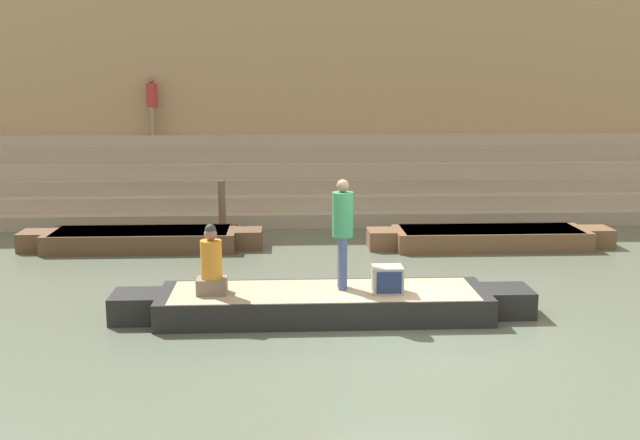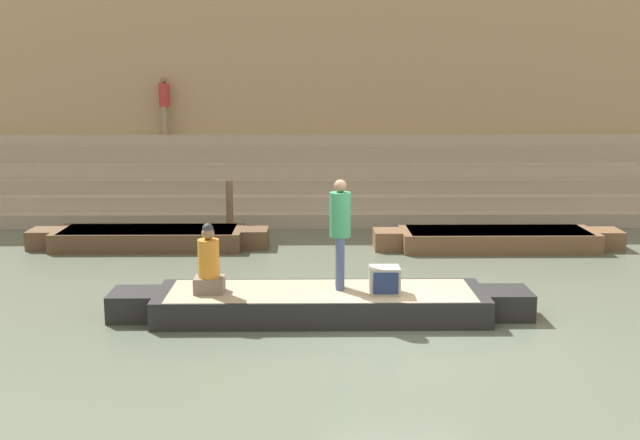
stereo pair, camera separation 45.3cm
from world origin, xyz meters
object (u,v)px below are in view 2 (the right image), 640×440
(tv_set, at_px, (385,280))
(moored_boat_shore, at_px, (149,238))
(mooring_post, at_px, (230,209))
(person_rowing, at_px, (209,265))
(person_standing, at_px, (340,226))
(person_on_steps, at_px, (164,101))
(rowboat_main, at_px, (321,303))
(moored_boat_distant, at_px, (497,239))

(tv_set, distance_m, moored_boat_shore, 6.94)
(moored_boat_shore, xyz_separation_m, mooring_post, (1.69, 0.98, 0.47))
(person_rowing, relative_size, tv_set, 2.36)
(mooring_post, bearing_deg, tv_set, -63.31)
(person_standing, bearing_deg, person_on_steps, 106.60)
(person_standing, bearing_deg, moored_boat_shore, 121.92)
(mooring_post, bearing_deg, person_standing, -67.78)
(tv_set, xyz_separation_m, person_on_steps, (-5.25, 10.13, 2.41))
(tv_set, relative_size, mooring_post, 0.34)
(person_standing, height_order, moored_boat_shore, person_standing)
(person_standing, xyz_separation_m, moored_boat_shore, (-4.04, 4.78, -1.22))
(mooring_post, relative_size, person_on_steps, 0.85)
(rowboat_main, bearing_deg, moored_boat_shore, 129.43)
(mooring_post, bearing_deg, moored_boat_distant, -11.06)
(tv_set, height_order, moored_boat_shore, tv_set)
(person_rowing, height_order, moored_boat_shore, person_rowing)
(tv_set, bearing_deg, mooring_post, 112.41)
(mooring_post, bearing_deg, rowboat_main, -70.78)
(moored_boat_shore, bearing_deg, person_standing, -55.38)
(moored_boat_distant, bearing_deg, moored_boat_shore, 174.64)
(person_rowing, bearing_deg, moored_boat_shore, 110.73)
(person_rowing, xyz_separation_m, mooring_post, (-0.31, 5.96, -0.18))
(person_standing, xyz_separation_m, person_on_steps, (-4.56, 9.85, 1.61))
(tv_set, distance_m, person_on_steps, 11.66)
(moored_boat_distant, distance_m, mooring_post, 6.13)
(person_standing, distance_m, moored_boat_shore, 6.38)
(person_standing, distance_m, person_rowing, 2.13)
(person_rowing, distance_m, moored_boat_shore, 5.40)
(moored_boat_shore, distance_m, mooring_post, 2.00)
(moored_boat_shore, relative_size, moored_boat_distant, 0.97)
(moored_boat_shore, xyz_separation_m, person_on_steps, (-0.52, 5.07, 2.82))
(rowboat_main, distance_m, person_standing, 1.25)
(rowboat_main, height_order, person_on_steps, person_on_steps)
(person_standing, bearing_deg, person_rowing, 177.13)
(rowboat_main, relative_size, person_standing, 3.79)
(mooring_post, xyz_separation_m, person_on_steps, (-2.21, 4.09, 2.36))
(moored_boat_shore, xyz_separation_m, moored_boat_distant, (7.69, -0.20, 0.00))
(rowboat_main, xyz_separation_m, person_on_steps, (-4.26, 9.97, 2.82))
(person_standing, distance_m, moored_boat_distant, 5.99)
(rowboat_main, xyz_separation_m, moored_boat_shore, (-3.74, 4.90, -0.01))
(person_on_steps, bearing_deg, person_rowing, -30.34)
(rowboat_main, distance_m, person_on_steps, 11.20)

